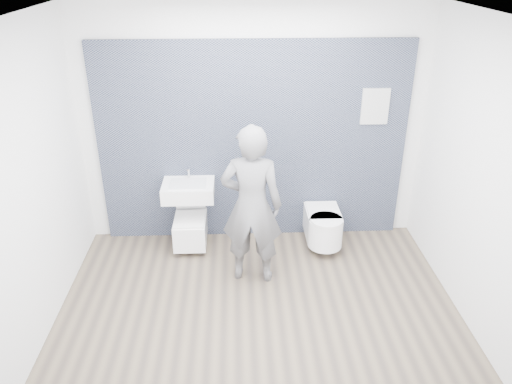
{
  "coord_description": "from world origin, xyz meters",
  "views": [
    {
      "loc": [
        -0.2,
        -4.02,
        3.28
      ],
      "look_at": [
        0.0,
        0.6,
        1.0
      ],
      "focal_mm": 35.0,
      "sensor_mm": 36.0,
      "label": 1
    }
  ],
  "objects_px": {
    "visitor": "(252,206)",
    "washbasin": "(188,190)",
    "toilet_square": "(191,228)",
    "toilet_rounded": "(324,226)"
  },
  "relations": [
    {
      "from": "toilet_square",
      "to": "visitor",
      "type": "relative_size",
      "value": 0.38
    },
    {
      "from": "washbasin",
      "to": "visitor",
      "type": "xyz_separation_m",
      "value": [
        0.71,
        -0.69,
        0.14
      ]
    },
    {
      "from": "toilet_rounded",
      "to": "toilet_square",
      "type": "bearing_deg",
      "value": 177.26
    },
    {
      "from": "visitor",
      "to": "washbasin",
      "type": "bearing_deg",
      "value": -36.41
    },
    {
      "from": "toilet_square",
      "to": "toilet_rounded",
      "type": "relative_size",
      "value": 0.99
    },
    {
      "from": "washbasin",
      "to": "toilet_rounded",
      "type": "height_order",
      "value": "washbasin"
    },
    {
      "from": "toilet_rounded",
      "to": "visitor",
      "type": "bearing_deg",
      "value": -146.99
    },
    {
      "from": "washbasin",
      "to": "visitor",
      "type": "distance_m",
      "value": 1.0
    },
    {
      "from": "toilet_rounded",
      "to": "visitor",
      "type": "xyz_separation_m",
      "value": [
        -0.88,
        -0.57,
        0.6
      ]
    },
    {
      "from": "toilet_square",
      "to": "washbasin",
      "type": "bearing_deg",
      "value": 90.0
    }
  ]
}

